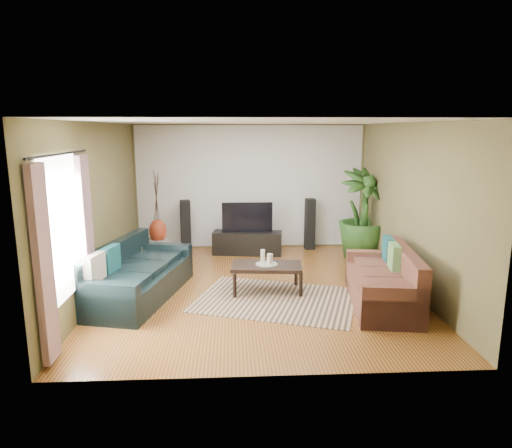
{
  "coord_description": "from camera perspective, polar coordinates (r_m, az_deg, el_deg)",
  "views": [
    {
      "loc": [
        -0.39,
        -7.18,
        2.59
      ],
      "look_at": [
        0.0,
        0.2,
        1.05
      ],
      "focal_mm": 32.0,
      "sensor_mm": 36.0,
      "label": 1
    }
  ],
  "objects": [
    {
      "name": "curtain_near",
      "position": [
        5.44,
        -25.02,
        -4.72
      ],
      "size": [
        0.08,
        0.35,
        2.2
      ],
      "primitive_type": "cube",
      "color": "gray",
      "rests_on": "ground"
    },
    {
      "name": "window_pane",
      "position": [
        6.08,
        -23.07,
        -0.48
      ],
      "size": [
        0.0,
        1.8,
        1.8
      ],
      "primitive_type": "plane",
      "rotation": [
        1.57,
        0.0,
        1.57
      ],
      "color": "white",
      "rests_on": "ground"
    },
    {
      "name": "ceiling",
      "position": [
        7.19,
        0.09,
        12.65
      ],
      "size": [
        5.5,
        5.5,
        0.0
      ],
      "primitive_type": "plane",
      "rotation": [
        3.14,
        0.0,
        0.0
      ],
      "color": "white",
      "rests_on": "ground"
    },
    {
      "name": "speaker_left",
      "position": [
        9.87,
        -8.79,
        -0.25
      ],
      "size": [
        0.24,
        0.26,
        1.11
      ],
      "primitive_type": "cube",
      "rotation": [
        0.0,
        0.0,
        0.22
      ],
      "color": "black",
      "rests_on": "floor"
    },
    {
      "name": "vase",
      "position": [
        9.48,
        -12.17,
        -0.86
      ],
      "size": [
        0.35,
        0.35,
        0.49
      ],
      "primitive_type": "ellipsoid",
      "color": "maroon",
      "rests_on": "pedestal"
    },
    {
      "name": "wall_back",
      "position": [
        10.02,
        -0.77,
        4.66
      ],
      "size": [
        5.0,
        0.0,
        5.0
      ],
      "primitive_type": "plane",
      "rotation": [
        1.57,
        0.0,
        0.0
      ],
      "color": "brown",
      "rests_on": "ground"
    },
    {
      "name": "backwall_panel",
      "position": [
        10.01,
        -0.77,
        4.65
      ],
      "size": [
        4.9,
        0.0,
        4.9
      ],
      "primitive_type": "plane",
      "rotation": [
        1.57,
        0.0,
        0.0
      ],
      "color": "white",
      "rests_on": "ground"
    },
    {
      "name": "potted_plant",
      "position": [
        9.48,
        13.2,
        1.24
      ],
      "size": [
        1.28,
        1.28,
        1.82
      ],
      "primitive_type": "imported",
      "rotation": [
        0.0,
        0.0,
        0.31
      ],
      "color": "#224818",
      "rests_on": "floor"
    },
    {
      "name": "coffee_table",
      "position": [
        7.42,
        1.33,
        -6.78
      ],
      "size": [
        1.17,
        0.71,
        0.46
      ],
      "primitive_type": "cube",
      "rotation": [
        0.0,
        0.0,
        -0.09
      ],
      "color": "black",
      "rests_on": "floor"
    },
    {
      "name": "television",
      "position": [
        9.52,
        -1.11,
        0.87
      ],
      "size": [
        1.05,
        0.06,
        0.62
      ],
      "primitive_type": "cube",
      "color": "black",
      "rests_on": "tv_stand"
    },
    {
      "name": "side_table",
      "position": [
        8.55,
        -15.51,
        -4.3
      ],
      "size": [
        0.56,
        0.56,
        0.57
      ],
      "primitive_type": "cube",
      "rotation": [
        0.0,
        0.0,
        0.04
      ],
      "color": "#935E30",
      "rests_on": "floor"
    },
    {
      "name": "plant_pot",
      "position": [
        9.65,
        12.98,
        -3.3
      ],
      "size": [
        0.34,
        0.34,
        0.26
      ],
      "primitive_type": "cylinder",
      "color": "black",
      "rests_on": "floor"
    },
    {
      "name": "wall_right",
      "position": [
        7.84,
        18.66,
        2.05
      ],
      "size": [
        0.0,
        5.5,
        5.5
      ],
      "primitive_type": "plane",
      "rotation": [
        1.57,
        0.0,
        -1.57
      ],
      "color": "brown",
      "rests_on": "ground"
    },
    {
      "name": "curtain_rod",
      "position": [
        5.95,
        -23.32,
        8.03
      ],
      "size": [
        0.03,
        1.9,
        0.03
      ],
      "primitive_type": "cylinder",
      "rotation": [
        1.57,
        0.0,
        0.0
      ],
      "color": "black",
      "rests_on": "ground"
    },
    {
      "name": "sofa_right",
      "position": [
        7.08,
        15.49,
        -6.47
      ],
      "size": [
        1.12,
        2.01,
        0.85
      ],
      "primitive_type": "cube",
      "rotation": [
        0.0,
        0.0,
        -1.71
      ],
      "color": "brown",
      "rests_on": "floor"
    },
    {
      "name": "wall_left",
      "position": [
        7.59,
        -19.14,
        1.71
      ],
      "size": [
        0.0,
        5.5,
        5.5
      ],
      "primitive_type": "plane",
      "rotation": [
        1.57,
        0.0,
        1.57
      ],
      "color": "brown",
      "rests_on": "ground"
    },
    {
      "name": "candle_short",
      "position": [
        7.39,
        1.85,
        -4.3
      ],
      "size": [
        0.07,
        0.07,
        0.14
      ],
      "primitive_type": "cylinder",
      "color": "#EAE5C5",
      "rests_on": "candle_tray"
    },
    {
      "name": "candle_tall",
      "position": [
        7.34,
        0.85,
        -4.08
      ],
      "size": [
        0.07,
        0.07,
        0.22
      ],
      "primitive_type": "cylinder",
      "color": "beige",
      "rests_on": "candle_tray"
    },
    {
      "name": "candle_tray",
      "position": [
        7.35,
        1.34,
        -5.03
      ],
      "size": [
        0.35,
        0.35,
        0.02
      ],
      "primitive_type": "cylinder",
      "color": "gray",
      "rests_on": "coffee_table"
    },
    {
      "name": "curtain_far",
      "position": [
        6.81,
        -20.4,
        -1.2
      ],
      "size": [
        0.08,
        0.35,
        2.2
      ],
      "primitive_type": "cube",
      "color": "gray",
      "rests_on": "ground"
    },
    {
      "name": "candle_mid",
      "position": [
        7.29,
        1.68,
        -4.41
      ],
      "size": [
        0.07,
        0.07,
        0.17
      ],
      "primitive_type": "cylinder",
      "color": "beige",
      "rests_on": "candle_tray"
    },
    {
      "name": "floor",
      "position": [
        7.64,
        0.08,
        -8.04
      ],
      "size": [
        5.5,
        5.5,
        0.0
      ],
      "primitive_type": "plane",
      "color": "#995B27",
      "rests_on": "ground"
    },
    {
      "name": "area_rug",
      "position": [
        7.15,
        2.49,
        -9.43
      ],
      "size": [
        2.79,
        2.35,
        0.01
      ],
      "primitive_type": "cube",
      "rotation": [
        0.0,
        0.0,
        -0.32
      ],
      "color": "tan",
      "rests_on": "floor"
    },
    {
      "name": "pedestal",
      "position": [
        9.57,
        -12.08,
        -3.01
      ],
      "size": [
        0.47,
        0.47,
        0.38
      ],
      "primitive_type": "cube",
      "rotation": [
        0.0,
        0.0,
        0.27
      ],
      "color": "gray",
      "rests_on": "floor"
    },
    {
      "name": "sofa_left",
      "position": [
        7.37,
        -14.5,
        -5.7
      ],
      "size": [
        1.51,
        2.48,
        0.85
      ],
      "primitive_type": "cube",
      "rotation": [
        0.0,
        0.0,
        1.33
      ],
      "color": "black",
      "rests_on": "floor"
    },
    {
      "name": "speaker_right",
      "position": [
        10.04,
        6.75,
        0.0
      ],
      "size": [
        0.22,
        0.24,
        1.11
      ],
      "primitive_type": "cube",
      "rotation": [
        0.0,
        0.0,
        0.07
      ],
      "color": "black",
      "rests_on": "floor"
    },
    {
      "name": "wall_front",
      "position": [
        4.62,
        1.94,
        -3.81
      ],
      "size": [
        5.0,
        0.0,
        5.0
      ],
      "primitive_type": "plane",
      "rotation": [
        -1.57,
        0.0,
        0.0
      ],
      "color": "brown",
      "rests_on": "ground"
    },
    {
      "name": "tv_stand",
      "position": [
        9.62,
        -1.09,
        -2.38
      ],
      "size": [
        1.48,
        0.63,
        0.48
      ],
      "primitive_type": "cube",
      "rotation": [
        0.0,
        0.0,
        -0.14
      ],
      "color": "black",
      "rests_on": "floor"
    }
  ]
}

